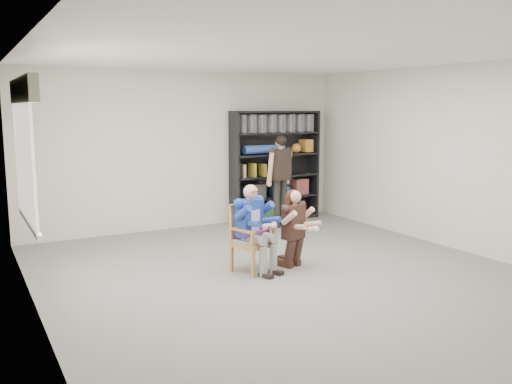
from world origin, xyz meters
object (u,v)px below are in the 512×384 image
seated_man (253,228)px  bookshelf (275,166)px  standing_man (280,181)px  kneeling_woman (295,229)px  armchair (253,238)px

seated_man → bookshelf: bookshelf is taller
standing_man → kneeling_woman: bearing=-130.7°
seated_man → kneeling_woman: (0.58, -0.12, -0.05)m
armchair → kneeling_woman: bearing=-29.8°
armchair → standing_man: bearing=33.0°
bookshelf → armchair: bearing=-125.8°
kneeling_woman → standing_man: bearing=45.0°
armchair → kneeling_woman: (0.58, -0.12, 0.09)m
bookshelf → standing_man: size_ratio=1.25×
kneeling_woman → bookshelf: bearing=45.8°
kneeling_woman → standing_man: (1.15, 2.27, 0.30)m
armchair → kneeling_woman: 0.60m
seated_man → bookshelf: 3.43m
seated_man → bookshelf: (1.98, 2.75, 0.46)m
armchair → bookshelf: size_ratio=0.43×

